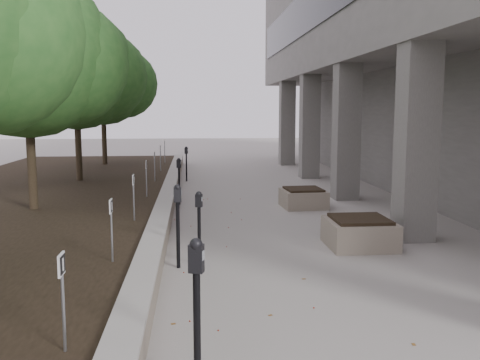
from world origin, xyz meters
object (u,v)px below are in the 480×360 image
parking_meter_2 (199,229)px  planter_back (303,198)px  crabapple_tree_5 (103,98)px  crabapple_tree_4 (76,95)px  parking_meter_5 (186,164)px  planter_front (360,232)px  parking_meter_4 (179,181)px  crabapple_tree_3 (28,89)px  parking_meter_3 (178,226)px  parking_meter_1 (197,320)px

parking_meter_2 → planter_back: (2.91, 5.27, -0.38)m
parking_meter_2 → crabapple_tree_5: bearing=125.8°
crabapple_tree_4 → parking_meter_2: crabapple_tree_4 is taller
parking_meter_5 → planter_front: 10.46m
parking_meter_2 → parking_meter_4: bearing=114.9°
crabapple_tree_3 → crabapple_tree_4: size_ratio=1.00×
crabapple_tree_3 → parking_meter_4: (3.27, 2.47, -2.46)m
crabapple_tree_4 → parking_meter_5: crabapple_tree_4 is taller
planter_front → crabapple_tree_5: bearing=119.0°
parking_meter_4 → parking_meter_5: parking_meter_4 is taller
crabapple_tree_3 → parking_meter_2: crabapple_tree_3 is taller
parking_meter_3 → parking_meter_5: size_ratio=1.10×
crabapple_tree_3 → parking_meter_2: (3.77, -3.50, -2.47)m
parking_meter_1 → parking_meter_4: bearing=109.6°
parking_meter_1 → planter_front: (3.21, 5.26, -0.48)m
crabapple_tree_4 → planter_back: (6.68, -3.24, -2.85)m
parking_meter_3 → planter_front: size_ratio=1.15×
parking_meter_1 → crabapple_tree_4: bearing=123.4°
planter_front → planter_back: (-0.23, 4.25, -0.03)m
crabapple_tree_4 → parking_meter_1: bearing=-73.8°
parking_meter_5 → planter_back: (3.27, -5.60, -0.39)m
parking_meter_4 → planter_back: 3.51m
crabapple_tree_5 → parking_meter_2: 14.24m
crabapple_tree_4 → planter_back: 7.95m
parking_meter_1 → parking_meter_2: parking_meter_1 is taller
crabapple_tree_3 → parking_meter_3: bearing=-46.5°
crabapple_tree_4 → parking_meter_3: bearing=-68.4°
crabapple_tree_3 → parking_meter_1: size_ratio=3.54×
crabapple_tree_3 → parking_meter_4: size_ratio=4.10×
parking_meter_3 → planter_back: 6.29m
crabapple_tree_4 → planter_back: size_ratio=4.76×
parking_meter_1 → planter_back: 9.98m
crabapple_tree_3 → planter_front: (6.91, -2.49, -2.83)m
crabapple_tree_5 → planter_back: size_ratio=4.76×
parking_meter_2 → parking_meter_1: bearing=-70.7°
parking_meter_1 → parking_meter_5: 15.11m
parking_meter_2 → planter_front: size_ratio=1.04×
parking_meter_3 → planter_back: parking_meter_3 is taller
parking_meter_5 → crabapple_tree_3: bearing=-94.8°
crabapple_tree_3 → parking_meter_3: crabapple_tree_3 is taller
crabapple_tree_5 → parking_meter_3: (3.41, -13.59, -2.40)m
planter_back → parking_meter_5: bearing=120.3°
parking_meter_1 → parking_meter_2: (0.07, 4.24, -0.12)m
parking_meter_5 → crabapple_tree_4: bearing=-125.3°
crabapple_tree_3 → crabapple_tree_4: (0.00, 5.00, 0.00)m
crabapple_tree_3 → parking_meter_5: size_ratio=4.16×
parking_meter_2 → parking_meter_3: (-0.36, -0.09, 0.07)m
parking_meter_2 → parking_meter_5: 10.87m
crabapple_tree_5 → planter_back: 10.98m
parking_meter_1 → planter_front: 6.18m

